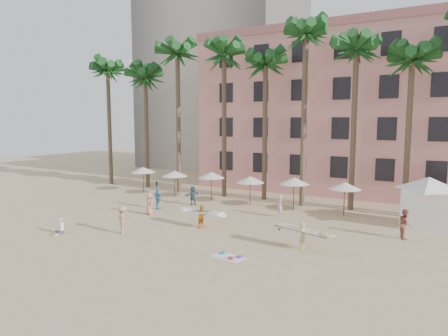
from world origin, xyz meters
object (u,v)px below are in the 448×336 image
carrier_yellow (303,233)px  carrier_white (203,215)px  pink_hotel (376,114)px  cabana (428,198)px

carrier_yellow → carrier_white: size_ratio=0.95×
carrier_white → carrier_yellow: bearing=-8.0°
pink_hotel → carrier_white: (-7.67, -21.67, -7.14)m
pink_hotel → carrier_yellow: size_ratio=11.39×
carrier_yellow → carrier_white: carrier_yellow is taller
pink_hotel → carrier_yellow: pink_hotel is taller
cabana → carrier_yellow: cabana is taller
cabana → carrier_yellow: 10.68m
pink_hotel → carrier_yellow: (-0.18, -22.72, -7.09)m
pink_hotel → cabana: pink_hotel is taller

